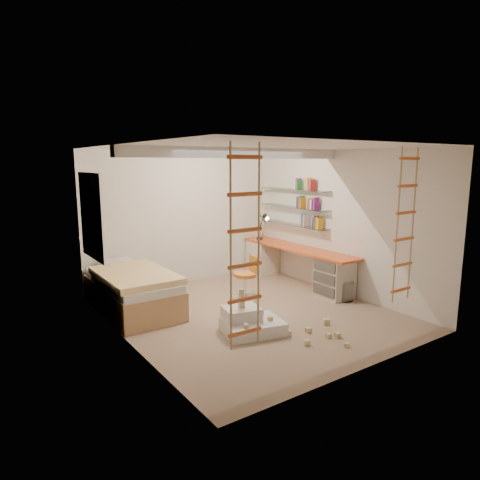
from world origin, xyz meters
TOP-DOWN VIEW (x-y plane):
  - floor at (0.00, 0.00)m, footprint 4.50×4.50m
  - ceiling_beam at (0.00, 0.30)m, footprint 4.00×0.18m
  - window_frame at (-1.97, 1.50)m, footprint 0.06×1.15m
  - window_blind at (-1.93, 1.50)m, footprint 0.02×1.00m
  - rope_ladder_left at (-1.35, -1.75)m, footprint 0.41×0.04m
  - rope_ladder_right at (1.35, -1.75)m, footprint 0.41×0.04m
  - waste_bin at (1.75, -0.40)m, footprint 0.27×0.27m
  - desk at (1.72, 0.86)m, footprint 0.56×2.80m
  - shelves at (1.87, 1.13)m, footprint 0.25×1.80m
  - bed at (-1.48, 1.23)m, footprint 1.02×2.00m
  - task_lamp at (1.67, 1.82)m, footprint 0.14×0.36m
  - swivel_chair at (0.36, 0.63)m, footprint 0.54×0.54m
  - play_platform at (-0.46, -0.61)m, footprint 0.94×0.81m
  - toy_blocks at (-0.08, -0.98)m, footprint 1.38×1.29m
  - books at (1.87, 1.13)m, footprint 0.14×0.70m

SIDE VIEW (x-z plane):
  - floor at x=0.00m, z-range 0.00..0.00m
  - play_platform at x=-0.46m, z-range -0.04..0.32m
  - waste_bin at x=1.75m, z-range 0.00..0.34m
  - toy_blocks at x=-0.08m, z-range -0.12..0.51m
  - swivel_chair at x=0.36m, z-range -0.10..0.68m
  - bed at x=-1.48m, z-range -0.02..0.67m
  - desk at x=1.72m, z-range 0.03..0.78m
  - task_lamp at x=1.67m, z-range 0.85..1.42m
  - shelves at x=1.87m, z-range 1.14..1.86m
  - rope_ladder_left at x=-1.35m, z-range 0.45..2.58m
  - rope_ladder_right at x=1.35m, z-range 0.45..2.58m
  - window_frame at x=-1.97m, z-range 0.88..2.23m
  - window_blind at x=-1.93m, z-range 0.95..2.15m
  - books at x=1.87m, z-range 1.13..2.05m
  - ceiling_beam at x=0.00m, z-range 2.44..2.60m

